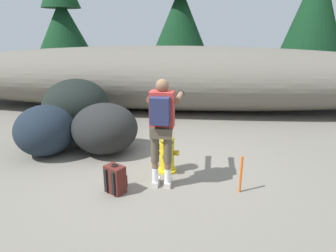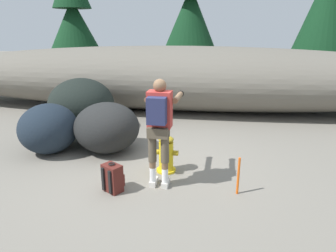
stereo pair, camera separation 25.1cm
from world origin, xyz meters
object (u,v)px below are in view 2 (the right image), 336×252
at_px(spare_backpack, 113,178).
at_px(boulder_mid, 82,105).
at_px(survey_stake, 238,176).
at_px(utility_worker, 160,120).
at_px(fire_hydrant, 166,155).
at_px(boulder_small, 49,128).
at_px(boulder_outlier, 88,131).
at_px(boulder_large, 107,127).

height_order(spare_backpack, boulder_mid, boulder_mid).
bearing_deg(boulder_mid, survey_stake, -35.66).
bearing_deg(survey_stake, boulder_mid, 144.34).
distance_m(spare_backpack, survey_stake, 1.93).
height_order(utility_worker, boulder_mid, utility_worker).
bearing_deg(survey_stake, fire_hydrant, 153.51).
relative_size(spare_backpack, boulder_mid, 0.29).
distance_m(utility_worker, boulder_small, 2.74).
relative_size(utility_worker, survey_stake, 2.87).
relative_size(spare_backpack, boulder_small, 0.39).
distance_m(fire_hydrant, boulder_mid, 3.18).
bearing_deg(boulder_small, boulder_outlier, 50.90).
height_order(fire_hydrant, boulder_large, boulder_large).
height_order(boulder_mid, boulder_outlier, boulder_mid).
height_order(fire_hydrant, boulder_small, boulder_small).
bearing_deg(boulder_large, boulder_small, -169.14).
xyz_separation_m(boulder_small, boulder_outlier, (0.54, 0.66, -0.25)).
bearing_deg(fire_hydrant, boulder_small, 168.02).
relative_size(spare_backpack, boulder_large, 0.35).
height_order(utility_worker, spare_backpack, utility_worker).
height_order(boulder_mid, survey_stake, boulder_mid).
distance_m(fire_hydrant, utility_worker, 0.92).
bearing_deg(boulder_small, spare_backpack, -36.73).
bearing_deg(boulder_outlier, fire_hydrant, -31.32).
height_order(utility_worker, boulder_small, utility_worker).
bearing_deg(utility_worker, boulder_mid, 46.61).
xyz_separation_m(boulder_mid, survey_stake, (3.65, -2.62, -0.35)).
relative_size(boulder_large, boulder_outlier, 1.84).
distance_m(boulder_small, boulder_outlier, 0.89).
bearing_deg(utility_worker, boulder_outlier, 51.69).
xyz_separation_m(boulder_small, survey_stake, (3.70, -1.13, -0.20)).
bearing_deg(boulder_large, boulder_mid, 130.97).
height_order(boulder_large, boulder_small, boulder_large).
height_order(boulder_small, survey_stake, boulder_small).
height_order(utility_worker, survey_stake, utility_worker).
bearing_deg(spare_backpack, boulder_outlier, 63.84).
distance_m(boulder_large, boulder_mid, 1.68).
relative_size(fire_hydrant, boulder_small, 0.58).
bearing_deg(boulder_small, utility_worker, -22.24).
height_order(boulder_mid, boulder_small, boulder_mid).
xyz_separation_m(utility_worker, spare_backpack, (-0.69, -0.32, -0.88)).
distance_m(spare_backpack, boulder_mid, 3.34).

